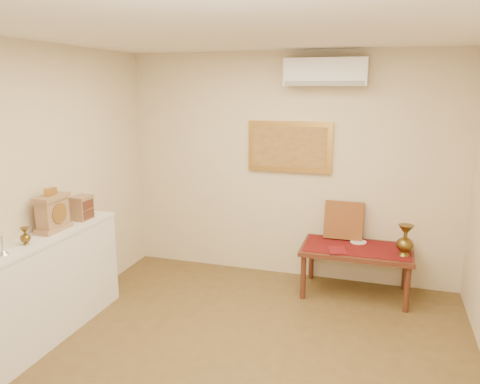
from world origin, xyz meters
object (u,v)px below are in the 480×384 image
at_px(brass_urn_tall, 405,237).
at_px(wooden_chest, 82,208).
at_px(low_table, 356,253).
at_px(mantel_clock, 53,213).
at_px(display_ledge, 39,291).

distance_m(brass_urn_tall, wooden_chest, 3.35).
xyz_separation_m(brass_urn_tall, low_table, (-0.49, 0.12, -0.28)).
distance_m(mantel_clock, wooden_chest, 0.41).
bearing_deg(brass_urn_tall, mantel_clock, -154.86).
height_order(brass_urn_tall, display_ledge, display_ledge).
bearing_deg(mantel_clock, brass_urn_tall, 25.14).
relative_size(display_ledge, wooden_chest, 8.28).
xyz_separation_m(brass_urn_tall, display_ledge, (-3.17, -1.76, -0.27)).
xyz_separation_m(mantel_clock, wooden_chest, (0.02, 0.40, -0.05)).
distance_m(display_ledge, wooden_chest, 0.92).
bearing_deg(brass_urn_tall, display_ledge, -150.87).
relative_size(display_ledge, low_table, 1.68).
xyz_separation_m(brass_urn_tall, wooden_chest, (-3.15, -1.08, 0.34)).
bearing_deg(mantel_clock, display_ledge, -89.12).
bearing_deg(low_table, wooden_chest, -155.70).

